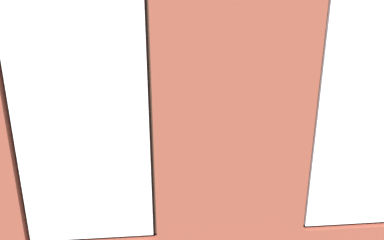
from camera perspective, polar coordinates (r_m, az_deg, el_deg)
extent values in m
cube|color=brown|center=(5.87, 1.00, -8.83)|extent=(6.62, 5.99, 0.10)
cube|color=brown|center=(2.79, 7.02, 1.58)|extent=(1.31, 0.16, 3.57)
cube|color=white|center=(3.25, 28.37, 0.51)|extent=(1.03, 0.03, 2.05)
cube|color=#38281E|center=(3.29, 27.82, 0.81)|extent=(1.09, 0.04, 2.11)
cube|color=white|center=(2.78, -17.88, -0.76)|extent=(1.03, 0.03, 2.05)
cube|color=#38281E|center=(2.84, -17.63, -0.38)|extent=(1.09, 0.04, 2.11)
cube|color=#A87547|center=(3.37, 5.91, -17.17)|extent=(3.70, 0.24, 0.06)
cube|color=black|center=(2.80, 6.91, 9.39)|extent=(0.47, 0.03, 0.61)
cube|color=#389360|center=(2.81, 6.85, 9.44)|extent=(0.41, 0.01, 0.55)
cube|color=black|center=(4.06, -4.99, -17.77)|extent=(1.94, 0.85, 0.42)
cube|color=black|center=(3.56, -5.12, -15.50)|extent=(1.94, 0.24, 0.38)
cube|color=black|center=(3.97, 7.74, -13.36)|extent=(0.22, 0.85, 0.24)
cube|color=black|center=(3.99, -17.96, -14.01)|extent=(0.22, 0.85, 0.24)
cube|color=black|center=(3.96, 0.51, -14.01)|extent=(0.69, 0.65, 0.12)
cube|color=black|center=(3.96, -10.71, -14.29)|extent=(0.69, 0.65, 0.12)
cube|color=black|center=(6.33, 21.99, -5.57)|extent=(0.96, 1.89, 0.42)
cube|color=black|center=(6.34, 25.09, -2.08)|extent=(0.35, 1.85, 0.38)
cube|color=black|center=(6.93, 19.70, -0.65)|extent=(0.86, 0.27, 0.24)
cube|color=black|center=(5.55, 25.58, -5.79)|extent=(0.86, 0.27, 0.24)
cube|color=black|center=(6.52, 20.75, -2.23)|extent=(0.68, 0.68, 0.12)
cube|color=black|center=(5.93, 23.23, -4.47)|extent=(0.68, 0.68, 0.12)
cube|color=#A87547|center=(5.97, -3.75, -3.49)|extent=(1.55, 0.85, 0.04)
cube|color=#A87547|center=(6.44, 2.59, -3.96)|extent=(0.07, 0.07, 0.40)
cube|color=#A87547|center=(6.42, -10.24, -4.33)|extent=(0.07, 0.07, 0.40)
cube|color=#A87547|center=(5.77, 3.57, -6.59)|extent=(0.07, 0.07, 0.40)
cube|color=#A87547|center=(5.74, -10.82, -7.02)|extent=(0.07, 0.07, 0.40)
cylinder|color=#33567F|center=(5.95, -3.77, -2.93)|extent=(0.07, 0.07, 0.08)
cylinder|color=gray|center=(5.83, -8.32, -3.46)|extent=(0.12, 0.12, 0.09)
sphere|color=#3D8E42|center=(5.80, -8.37, -2.43)|extent=(0.15, 0.15, 0.15)
cube|color=#B2B2B7|center=(6.06, -5.63, -2.91)|extent=(0.08, 0.18, 0.02)
cube|color=black|center=(6.30, -24.22, -5.44)|extent=(1.24, 0.42, 0.53)
cube|color=black|center=(6.20, -24.55, -2.95)|extent=(0.53, 0.20, 0.05)
cube|color=black|center=(6.18, -24.61, -2.47)|extent=(0.06, 0.04, 0.06)
cube|color=black|center=(6.07, -25.05, 0.84)|extent=(1.21, 0.04, 0.68)
cube|color=black|center=(6.09, -24.98, 0.90)|extent=(1.16, 0.01, 0.63)
cylinder|color=olive|center=(7.60, -8.89, -1.29)|extent=(0.48, 0.48, 0.28)
ellipsoid|color=silver|center=(7.50, -9.01, 1.09)|extent=(1.08, 1.08, 0.43)
ellipsoid|color=navy|center=(7.48, -9.66, 1.86)|extent=(0.44, 0.44, 0.18)
cylinder|color=#47423D|center=(5.24, -21.98, -10.76)|extent=(0.33, 0.33, 0.37)
cylinder|color=brown|center=(5.04, -22.59, -5.98)|extent=(0.06, 0.06, 0.58)
cone|color=#286B2D|center=(4.96, -25.10, -0.87)|extent=(0.44, 0.15, 0.44)
cone|color=#286B2D|center=(4.72, -23.94, -1.70)|extent=(0.12, 0.45, 0.42)
cone|color=#286B2D|center=(4.84, -21.68, -0.48)|extent=(0.37, 0.12, 0.48)
cone|color=#286B2D|center=(5.05, -22.92, -0.28)|extent=(0.17, 0.44, 0.44)
cylinder|color=gray|center=(8.20, 16.80, -0.20)|extent=(0.31, 0.31, 0.35)
cylinder|color=brown|center=(8.11, 17.00, 1.95)|extent=(0.06, 0.06, 0.29)
cone|color=#337F38|center=(7.96, 16.20, 4.09)|extent=(0.44, 0.20, 0.44)
cone|color=#337F38|center=(7.90, 17.13, 4.07)|extent=(0.30, 0.41, 0.47)
cone|color=#337F38|center=(7.94, 17.82, 4.08)|extent=(0.26, 0.41, 0.47)
cone|color=#337F38|center=(8.09, 18.08, 4.27)|extent=(0.40, 0.17, 0.47)
cone|color=#337F38|center=(8.21, 17.14, 4.28)|extent=(0.29, 0.47, 0.42)
cone|color=#337F38|center=(8.12, 16.35, 4.38)|extent=(0.33, 0.43, 0.45)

